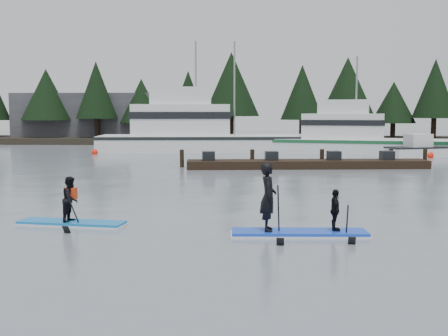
{
  "coord_description": "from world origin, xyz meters",
  "views": [
    {
      "loc": [
        0.88,
        -14.2,
        3.13
      ],
      "look_at": [
        0.0,
        6.0,
        1.1
      ],
      "focal_mm": 45.0,
      "sensor_mm": 36.0,
      "label": 1
    }
  ],
  "objects_px": {
    "fishing_boat_medium": "(359,145)",
    "floating_dock": "(307,164)",
    "paddleboard_duo": "(291,212)",
    "paddleboard_solo": "(71,208)",
    "fishing_boat_large": "(200,142)"
  },
  "relations": [
    {
      "from": "fishing_boat_medium",
      "to": "paddleboard_duo",
      "type": "bearing_deg",
      "value": -91.1
    },
    {
      "from": "fishing_boat_medium",
      "to": "floating_dock",
      "type": "relative_size",
      "value": 1.05
    },
    {
      "from": "fishing_boat_large",
      "to": "paddleboard_duo",
      "type": "relative_size",
      "value": 5.03
    },
    {
      "from": "floating_dock",
      "to": "paddleboard_duo",
      "type": "height_order",
      "value": "paddleboard_duo"
    },
    {
      "from": "fishing_boat_large",
      "to": "paddleboard_solo",
      "type": "bearing_deg",
      "value": -96.31
    },
    {
      "from": "paddleboard_solo",
      "to": "fishing_boat_medium",
      "type": "bearing_deg",
      "value": 73.2
    },
    {
      "from": "floating_dock",
      "to": "paddleboard_solo",
      "type": "height_order",
      "value": "paddleboard_solo"
    },
    {
      "from": "paddleboard_solo",
      "to": "paddleboard_duo",
      "type": "distance_m",
      "value": 6.07
    },
    {
      "from": "fishing_boat_medium",
      "to": "floating_dock",
      "type": "distance_m",
      "value": 13.04
    },
    {
      "from": "fishing_boat_large",
      "to": "fishing_boat_medium",
      "type": "distance_m",
      "value": 12.42
    },
    {
      "from": "fishing_boat_medium",
      "to": "floating_dock",
      "type": "xyz_separation_m",
      "value": [
        -5.18,
        -11.96,
        -0.35
      ]
    },
    {
      "from": "paddleboard_duo",
      "to": "paddleboard_solo",
      "type": "bearing_deg",
      "value": 168.38
    },
    {
      "from": "fishing_boat_large",
      "to": "fishing_boat_medium",
      "type": "bearing_deg",
      "value": -11.22
    },
    {
      "from": "paddleboard_solo",
      "to": "paddleboard_duo",
      "type": "height_order",
      "value": "paddleboard_duo"
    },
    {
      "from": "fishing_boat_medium",
      "to": "paddleboard_duo",
      "type": "height_order",
      "value": "fishing_boat_medium"
    }
  ]
}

